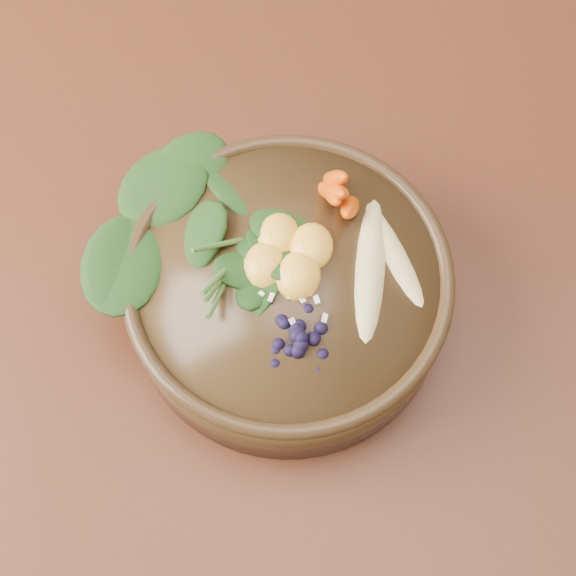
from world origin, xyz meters
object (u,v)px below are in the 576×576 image
at_px(banana_halves, 384,254).
at_px(blueberry_pile, 299,330).
at_px(stoneware_bowl, 288,293).
at_px(mandarin_cluster, 288,247).
at_px(kale_heap, 230,207).
at_px(carrot_cluster, 338,168).

xyz_separation_m(banana_halves, blueberry_pile, (-0.06, -0.08, 0.01)).
bearing_deg(stoneware_bowl, banana_halves, 18.36).
bearing_deg(mandarin_cluster, kale_heap, 153.83).
bearing_deg(stoneware_bowl, mandarin_cluster, 99.28).
height_order(stoneware_bowl, banana_halves, banana_halves).
distance_m(carrot_cluster, banana_halves, 0.08).
xyz_separation_m(carrot_cluster, banana_halves, (0.05, -0.06, -0.03)).
height_order(stoneware_bowl, mandarin_cluster, mandarin_cluster).
distance_m(banana_halves, mandarin_cluster, 0.08).
bearing_deg(kale_heap, carrot_cluster, 26.13).
relative_size(stoneware_bowl, blueberry_pile, 2.16).
distance_m(mandarin_cluster, blueberry_pile, 0.08).
xyz_separation_m(stoneware_bowl, carrot_cluster, (0.03, 0.09, 0.08)).
distance_m(carrot_cluster, mandarin_cluster, 0.08).
bearing_deg(carrot_cluster, mandarin_cluster, -129.81).
xyz_separation_m(stoneware_bowl, kale_heap, (-0.06, 0.05, 0.06)).
bearing_deg(stoneware_bowl, carrot_cluster, 71.93).
relative_size(stoneware_bowl, carrot_cluster, 3.62).
relative_size(kale_heap, banana_halves, 1.15).
bearing_deg(banana_halves, kale_heap, 156.45).
height_order(kale_heap, carrot_cluster, carrot_cluster).
bearing_deg(kale_heap, mandarin_cluster, -26.17).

